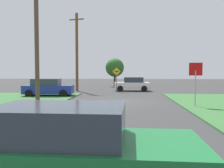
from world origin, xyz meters
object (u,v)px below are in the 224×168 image
(car_approaching_junction, at_px, (132,84))
(parked_car_near_building, at_px, (48,88))
(car_behind_on_main_road, at_px, (77,151))
(utility_pole_near, at_px, (37,39))
(direction_sign, at_px, (116,77))
(utility_pole_mid, at_px, (77,51))
(oak_tree_left, at_px, (115,68))
(stop_sign, at_px, (196,76))

(car_approaching_junction, bearing_deg, parked_car_near_building, 40.18)
(car_behind_on_main_road, bearing_deg, car_approaching_junction, 87.78)
(utility_pole_near, relative_size, direction_sign, 2.98)
(parked_car_near_building, distance_m, utility_pole_near, 7.83)
(car_behind_on_main_road, height_order, utility_pole_mid, utility_pole_mid)
(car_approaching_junction, bearing_deg, car_behind_on_main_road, 85.65)
(car_behind_on_main_road, relative_size, oak_tree_left, 0.97)
(stop_sign, distance_m, car_behind_on_main_road, 12.15)
(car_behind_on_main_road, distance_m, utility_pole_near, 11.62)
(utility_pole_near, height_order, utility_pole_mid, utility_pole_mid)
(parked_car_near_building, height_order, utility_pole_mid, utility_pole_mid)
(car_behind_on_main_road, xyz_separation_m, utility_pole_mid, (-5.15, 23.03, 3.82))
(stop_sign, height_order, car_approaching_junction, stop_sign)
(stop_sign, relative_size, direction_sign, 1.02)
(stop_sign, relative_size, parked_car_near_building, 0.62)
(stop_sign, bearing_deg, car_approaching_junction, -60.71)
(utility_pole_near, xyz_separation_m, oak_tree_left, (3.44, 22.23, -1.31))
(utility_pole_mid, bearing_deg, stop_sign, -49.66)
(car_approaching_junction, bearing_deg, oak_tree_left, -74.24)
(car_approaching_junction, height_order, direction_sign, direction_sign)
(direction_sign, relative_size, oak_tree_left, 0.63)
(oak_tree_left, bearing_deg, direction_sign, -85.37)
(stop_sign, distance_m, utility_pole_near, 10.12)
(parked_car_near_building, height_order, car_behind_on_main_road, same)
(utility_pole_mid, relative_size, direction_sign, 3.30)
(parked_car_near_building, bearing_deg, car_behind_on_main_road, -73.57)
(stop_sign, distance_m, parked_car_near_building, 13.03)
(utility_pole_near, height_order, direction_sign, utility_pole_near)
(oak_tree_left, bearing_deg, utility_pole_near, -98.79)
(car_behind_on_main_road, relative_size, utility_pole_mid, 0.47)
(stop_sign, xyz_separation_m, direction_sign, (-5.57, 11.21, -0.29))
(direction_sign, bearing_deg, parked_car_near_building, -138.39)
(stop_sign, xyz_separation_m, car_approaching_junction, (-3.78, 12.75, -1.19))
(stop_sign, distance_m, car_approaching_junction, 13.35)
(utility_pole_near, relative_size, oak_tree_left, 1.87)
(utility_pole_near, bearing_deg, car_approaching_junction, 66.14)
(parked_car_near_building, distance_m, direction_sign, 8.06)
(stop_sign, height_order, parked_car_near_building, stop_sign)
(parked_car_near_building, distance_m, car_behind_on_main_road, 18.06)
(car_behind_on_main_road, bearing_deg, direction_sign, 92.19)
(utility_pole_near, xyz_separation_m, direction_sign, (4.25, 12.14, -2.53))
(car_approaching_junction, xyz_separation_m, oak_tree_left, (-2.61, 8.56, 2.12))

